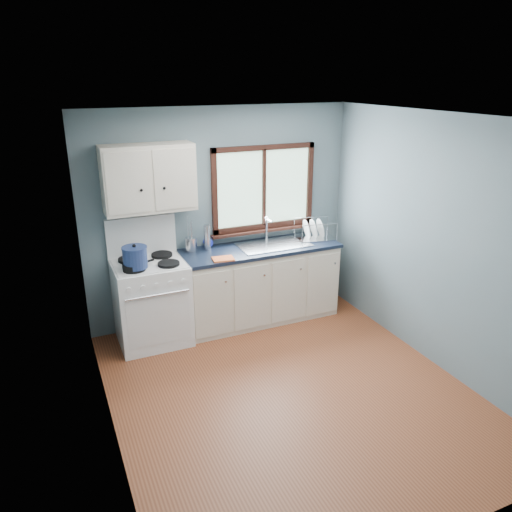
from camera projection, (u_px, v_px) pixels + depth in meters
name	position (u px, v px, depth m)	size (l,w,h in m)	color
floor	(289.00, 392.00, 4.72)	(3.20, 3.60, 0.02)	brown
ceiling	(297.00, 116.00, 3.86)	(3.20, 3.60, 0.02)	white
wall_back	(221.00, 216.00, 5.84)	(3.20, 0.02, 2.50)	slate
wall_front	(446.00, 378.00, 2.73)	(3.20, 0.02, 2.50)	slate
wall_left	(99.00, 300.00, 3.68)	(0.02, 3.60, 2.50)	slate
wall_right	(438.00, 244.00, 4.90)	(0.02, 3.60, 2.50)	slate
gas_range	(151.00, 300.00, 5.46)	(0.76, 0.69, 1.36)	white
base_cabinets	(259.00, 287.00, 5.99)	(1.85, 0.60, 0.88)	beige
countertop	(260.00, 249.00, 5.82)	(1.89, 0.64, 0.04)	black
sink	(273.00, 250.00, 5.91)	(0.84, 0.46, 0.44)	silver
window	(264.00, 194.00, 5.94)	(1.36, 0.10, 1.03)	#9EC6A8
upper_cabinets	(149.00, 178.00, 5.18)	(0.95, 0.35, 0.70)	beige
skillet	(134.00, 265.00, 5.08)	(0.38, 0.31, 0.05)	black
stockpot	(135.00, 257.00, 5.06)	(0.30, 0.30, 0.25)	navy
utensil_crock	(191.00, 244.00, 5.64)	(0.14, 0.14, 0.41)	silver
thermos	(207.00, 237.00, 5.67)	(0.07, 0.07, 0.30)	silver
soap_bottle	(210.00, 237.00, 5.75)	(0.10, 0.10, 0.25)	#1F2CC7
dish_towel	(223.00, 259.00, 5.42)	(0.23, 0.17, 0.02)	orange
dish_rack	(314.00, 233.00, 6.11)	(0.52, 0.43, 0.24)	silver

